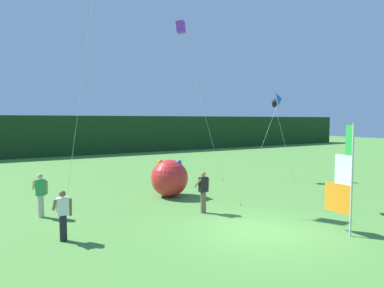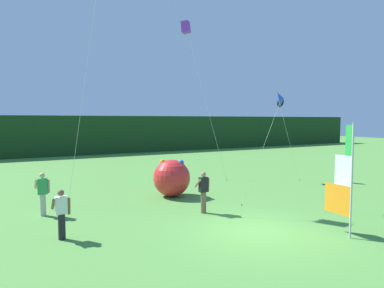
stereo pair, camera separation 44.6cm
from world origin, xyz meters
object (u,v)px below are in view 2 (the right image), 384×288
Objects in this scene: person_far_left at (43,193)px; inflatable_balloon at (172,178)px; person_near_banner at (203,191)px; kite_purple_box_2 at (186,28)px; kite_blue_delta_0 at (281,99)px; kite_black_delta_3 at (279,102)px; person_mid_field at (61,213)px; banner_flag at (343,182)px.

inflatable_balloon is at bearing 6.25° from person_far_left.
inflatable_balloon is at bearing 87.67° from person_near_banner.
kite_blue_delta_0 is at bearing -91.90° from kite_purple_box_2.
kite_black_delta_3 is at bearing 29.32° from person_near_banner.
kite_purple_box_2 is at bearing 88.10° from kite_blue_delta_0.
kite_black_delta_3 is at bearing -43.30° from kite_purple_box_2.
kite_purple_box_2 reaches higher than kite_blue_delta_0.
kite_purple_box_2 is at bearing 56.41° from inflatable_balloon.
person_far_left is at bearing 95.18° from person_mid_field.
banner_flag is at bearing -40.30° from person_far_left.
person_near_banner is 5.16m from kite_blue_delta_0.
person_near_banner is 10.30m from kite_black_delta_3.
banner_flag is 9.04m from person_mid_field.
kite_blue_delta_0 reaches higher than banner_flag.
inflatable_balloon is 0.36× the size of kite_blue_delta_0.
kite_black_delta_3 is at bearing 58.09° from banner_flag.
person_near_banner is 6.31m from person_far_left.
banner_flag is 0.74× the size of kite_blue_delta_0.
person_mid_field is at bearing 179.37° from kite_blue_delta_0.
banner_flag reaches higher than inflatable_balloon.
inflatable_balloon is 0.35× the size of kite_black_delta_3.
banner_flag is 4.89m from kite_blue_delta_0.
kite_blue_delta_0 is at bearing -9.29° from person_near_banner.
inflatable_balloon is (0.13, 3.29, 0.02)m from person_near_banner.
person_mid_field is at bearing -84.82° from person_far_left.
banner_flag is 15.63m from kite_purple_box_2.
person_near_banner is 0.92× the size of inflatable_balloon.
kite_purple_box_2 is (1.20, 13.29, 8.13)m from banner_flag.
person_mid_field is 0.87× the size of inflatable_balloon.
person_far_left is at bearing -147.00° from kite_purple_box_2.
banner_flag is at bearing -26.11° from person_mid_field.
banner_flag is 2.19× the size of person_near_banner.
person_mid_field is at bearing -145.94° from inflatable_balloon.
banner_flag is 0.36× the size of kite_purple_box_2.
person_far_left reaches higher than person_near_banner.
person_mid_field is at bearing -174.99° from person_near_banner.
kite_purple_box_2 is at bearing 84.84° from banner_flag.
kite_black_delta_3 is (4.77, 5.23, 0.22)m from kite_blue_delta_0.
inflatable_balloon reaches higher than person_mid_field.
inflatable_balloon is 0.18× the size of kite_purple_box_2.
person_near_banner is (-2.63, 4.43, -0.86)m from banner_flag.
kite_black_delta_3 reaches higher than kite_blue_delta_0.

